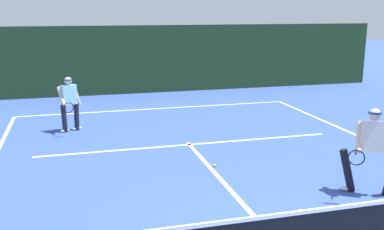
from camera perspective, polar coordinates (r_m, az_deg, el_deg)
name	(u,v)px	position (r m, az deg, el deg)	size (l,w,h in m)	color
court_line_baseline_far	(157,109)	(15.81, -4.50, 0.82)	(9.47, 0.10, 0.01)	white
court_line_service	(189,145)	(11.59, -0.34, -3.80)	(7.72, 0.10, 0.01)	white
court_line_centre	(229,188)	(8.88, 4.74, -9.34)	(0.10, 6.40, 0.01)	white
player_near	(371,147)	(8.98, 21.96, -3.87)	(1.18, 0.80, 1.66)	black
player_far	(69,102)	(13.14, -15.41, 1.63)	(0.68, 0.90, 1.57)	black
tennis_ball	(215,165)	(10.01, 2.92, -6.46)	(0.07, 0.07, 0.07)	#D1E033
tennis_ball_extra	(300,211)	(8.08, 13.67, -11.85)	(0.07, 0.07, 0.07)	#D1E033
back_fence_windscreen	(142,60)	(18.68, -6.42, 7.05)	(21.25, 0.12, 2.80)	#1E371C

